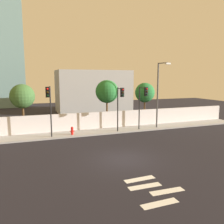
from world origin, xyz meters
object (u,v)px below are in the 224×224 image
at_px(fire_hydrant, 72,130).
at_px(traffic_light_left, 49,101).
at_px(roadside_tree_leftmost, 22,96).
at_px(street_lamp_curbside, 159,90).
at_px(traffic_light_center, 143,99).
at_px(roadside_tree_midright, 145,93).
at_px(traffic_light_right, 120,100).
at_px(roadside_tree_midleft, 107,92).

bearing_deg(fire_hydrant, traffic_light_left, -157.00).
bearing_deg(roadside_tree_leftmost, street_lamp_curbside, -13.09).
xyz_separation_m(traffic_light_center, fire_hydrant, (-7.31, 0.66, -2.89)).
xyz_separation_m(street_lamp_curbside, roadside_tree_midright, (0.05, 3.23, -0.44)).
bearing_deg(traffic_light_right, roadside_tree_midright, 37.72).
xyz_separation_m(traffic_light_right, roadside_tree_midleft, (-0.10, 3.71, 0.62)).
bearing_deg(roadside_tree_midleft, roadside_tree_leftmost, -180.00).
bearing_deg(roadside_tree_leftmost, roadside_tree_midleft, 0.00).
distance_m(traffic_light_center, roadside_tree_leftmost, 12.29).
relative_size(traffic_light_left, roadside_tree_midleft, 0.87).
relative_size(street_lamp_curbside, roadside_tree_leftmost, 1.41).
relative_size(traffic_light_left, roadside_tree_leftmost, 0.94).
xyz_separation_m(traffic_light_right, fire_hydrant, (-4.78, 0.59, -2.86)).
xyz_separation_m(fire_hydrant, roadside_tree_leftmost, (-4.38, 3.12, 3.18)).
distance_m(traffic_light_left, fire_hydrant, 3.81).
height_order(traffic_light_right, fire_hydrant, traffic_light_right).
bearing_deg(roadside_tree_midleft, fire_hydrant, -146.34).
bearing_deg(traffic_light_center, roadside_tree_midleft, 124.91).
height_order(traffic_light_left, fire_hydrant, traffic_light_left).
xyz_separation_m(street_lamp_curbside, fire_hydrant, (-9.52, 0.12, -3.70)).
xyz_separation_m(traffic_light_left, roadside_tree_leftmost, (-2.25, 4.02, 0.16)).
distance_m(traffic_light_left, roadside_tree_midleft, 7.91).
height_order(roadside_tree_leftmost, roadside_tree_midleft, roadside_tree_midleft).
bearing_deg(street_lamp_curbside, fire_hydrant, 179.30).
height_order(traffic_light_left, roadside_tree_midleft, roadside_tree_midleft).
height_order(traffic_light_right, roadside_tree_midleft, roadside_tree_midleft).
bearing_deg(roadside_tree_midright, traffic_light_right, -142.28).
bearing_deg(traffic_light_center, traffic_light_left, -178.52).
distance_m(fire_hydrant, roadside_tree_midleft, 6.61).
bearing_deg(traffic_light_right, roadside_tree_leftmost, 157.96).
distance_m(traffic_light_left, street_lamp_curbside, 11.69).
height_order(roadside_tree_leftmost, roadside_tree_midright, roadside_tree_midright).
height_order(traffic_light_center, roadside_tree_midleft, roadside_tree_midleft).
xyz_separation_m(traffic_light_right, roadside_tree_midright, (4.79, 3.71, 0.40)).
relative_size(traffic_light_right, roadside_tree_leftmost, 0.90).
xyz_separation_m(traffic_light_left, roadside_tree_midleft, (6.80, 4.02, 0.46)).
height_order(traffic_light_left, street_lamp_curbside, street_lamp_curbside).
xyz_separation_m(traffic_light_left, traffic_light_right, (6.90, 0.31, -0.17)).
relative_size(traffic_light_center, street_lamp_curbside, 0.64).
height_order(traffic_light_left, traffic_light_center, traffic_light_left).
distance_m(traffic_light_left, traffic_light_right, 6.91).
distance_m(traffic_light_right, roadside_tree_leftmost, 9.88).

